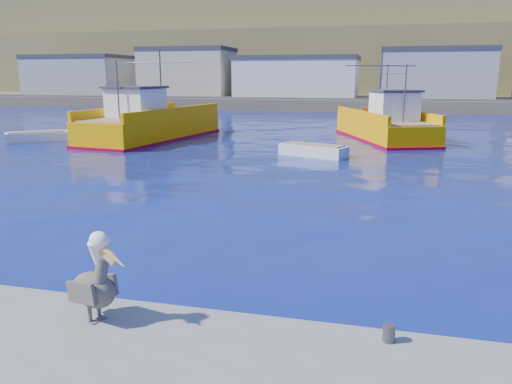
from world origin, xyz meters
TOP-DOWN VIEW (x-y plane):
  - ground at (0.00, 0.00)m, footprint 260.00×260.00m
  - dock_bollards at (0.60, -3.40)m, footprint 36.20×0.20m
  - far_shore at (0.00, 109.20)m, footprint 200.00×81.00m
  - trawler_yellow_a at (-14.29, 24.05)m, footprint 6.54×14.20m
  - trawler_yellow_b at (3.10, 28.04)m, footprint 8.01×12.41m
  - boat_orange at (2.93, 43.62)m, footprint 4.56×7.91m
  - skiff_left at (-21.89, 20.79)m, footprint 4.26×3.88m
  - skiff_mid at (-1.15, 18.79)m, footprint 4.35×2.85m
  - pelican at (-1.98, -3.91)m, footprint 1.34×0.80m

SIDE VIEW (x-z plane):
  - ground at x=0.00m, z-range 0.00..0.00m
  - skiff_mid at x=-1.15m, z-range -0.16..0.73m
  - skiff_left at x=-21.89m, z-range -0.17..0.76m
  - dock_bollards at x=0.60m, z-range 0.50..0.80m
  - boat_orange at x=2.93m, z-range -1.99..3.98m
  - trawler_yellow_b at x=3.10m, z-range -2.22..4.35m
  - trawler_yellow_a at x=-14.29m, z-range -2.24..4.58m
  - pelican at x=-1.98m, z-range 0.38..2.06m
  - far_shore at x=0.00m, z-range -3.02..20.98m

